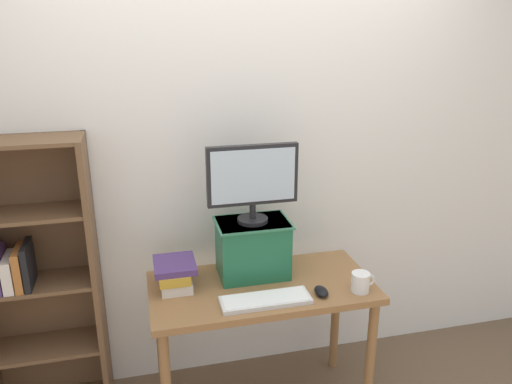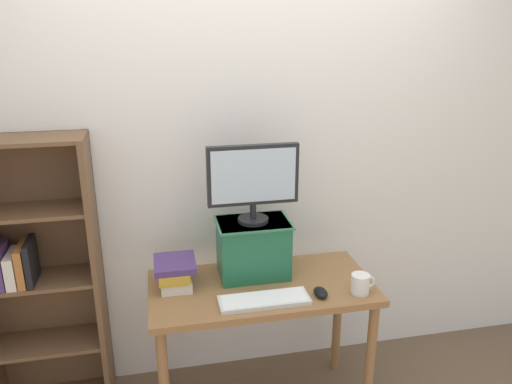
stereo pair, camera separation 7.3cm
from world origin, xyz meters
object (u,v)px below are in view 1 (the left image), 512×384
bookshelf_unit (32,280)px  riser_box (253,247)px  desk (262,303)px  computer_mouse (321,291)px  computer_monitor (253,179)px  keyboard (266,300)px  coffee_mug (361,282)px  book_stack (175,273)px

bookshelf_unit → riser_box: size_ratio=4.03×
desk → computer_mouse: (0.26, -0.17, 0.13)m
riser_box → desk: bearing=-81.0°
desk → riser_box: 0.29m
desk → computer_monitor: bearing=99.2°
bookshelf_unit → keyboard: 1.21m
coffee_mug → riser_box: bearing=148.1°
desk → coffee_mug: 0.52m
riser_box → book_stack: (-0.41, -0.03, -0.08)m
keyboard → desk: bearing=81.6°
riser_box → computer_monitor: 0.37m
computer_mouse → desk: bearing=147.5°
desk → riser_box: (-0.02, 0.12, 0.27)m
bookshelf_unit → keyboard: bearing=-22.7°
computer_mouse → book_stack: book_stack is taller
keyboard → riser_box: bearing=88.8°
bookshelf_unit → computer_monitor: (1.13, -0.18, 0.52)m
desk → bookshelf_unit: bearing=165.3°
computer_mouse → coffee_mug: size_ratio=0.84×
desk → bookshelf_unit: 1.19m
desk → riser_box: bearing=99.0°
bookshelf_unit → keyboard: bookshelf_unit is taller
keyboard → book_stack: bearing=147.8°
computer_mouse → keyboard: bearing=-179.3°
computer_monitor → book_stack: 0.62m
computer_mouse → bookshelf_unit: bearing=161.7°
riser_box → book_stack: bearing=-175.4°
desk → computer_monitor: (-0.02, 0.12, 0.64)m
desk → book_stack: (-0.43, 0.09, 0.18)m
bookshelf_unit → coffee_mug: (1.61, -0.48, 0.03)m
keyboard → coffee_mug: 0.49m
desk → computer_mouse: size_ratio=10.98×
book_stack → computer_mouse: bearing=-20.1°
riser_box → bookshelf_unit: bearing=170.9°
computer_mouse → book_stack: 0.74m
keyboard → book_stack: size_ratio=1.77×
computer_monitor → keyboard: 0.59m
computer_mouse → book_stack: bearing=159.9°
bookshelf_unit → keyboard: size_ratio=3.51×
desk → book_stack: 0.48m
computer_mouse → coffee_mug: bearing=-3.8°
keyboard → computer_mouse: bearing=0.7°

